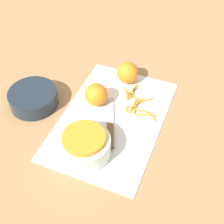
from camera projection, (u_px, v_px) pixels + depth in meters
The scene contains 8 objects.
ground_plane at pixel (112, 120), 1.00m from camera, with size 4.00×4.00×0.00m, color #9E754C.
cutting_board at pixel (112, 119), 1.00m from camera, with size 0.47×0.31×0.01m.
bowl_speckled at pixel (85, 145), 0.88m from camera, with size 0.15×0.15×0.08m.
bowl_dark at pixel (33, 98), 1.03m from camera, with size 0.16×0.16×0.05m.
knife at pixel (110, 130), 0.96m from camera, with size 0.20×0.10×0.02m.
orange_left at pixel (96, 95), 1.02m from camera, with size 0.08×0.08×0.08m.
orange_right at pixel (127, 73), 1.09m from camera, with size 0.08×0.08×0.08m.
peel_pile at pixel (136, 102), 1.04m from camera, with size 0.14×0.15×0.01m.
Camera 1 is at (-0.61, -0.25, 0.76)m, focal length 50.00 mm.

